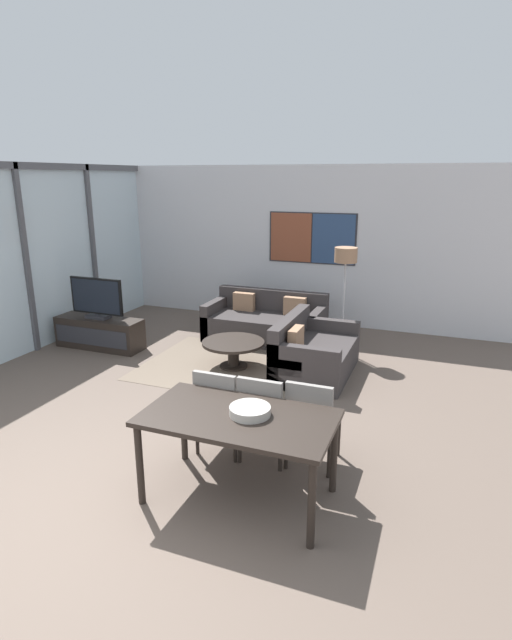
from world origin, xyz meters
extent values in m
plane|color=brown|center=(0.00, 0.00, 0.00)|extent=(24.00, 24.00, 0.00)
cube|color=silver|center=(0.00, 6.06, 1.40)|extent=(7.61, 0.06, 2.80)
cube|color=#2D2D33|center=(0.29, 6.03, 1.55)|extent=(1.58, 0.01, 0.89)
cube|color=brown|center=(-0.10, 6.02, 1.55)|extent=(0.75, 0.02, 0.85)
cube|color=navy|center=(0.67, 6.02, 1.55)|extent=(0.75, 0.02, 0.85)
cube|color=silver|center=(-3.31, 3.03, 1.40)|extent=(0.02, 6.06, 2.80)
cube|color=#515156|center=(-3.28, 3.03, 2.75)|extent=(0.07, 6.06, 0.10)
cube|color=#515156|center=(-3.28, 3.03, 1.40)|extent=(0.07, 0.08, 2.80)
cube|color=#515156|center=(-3.28, 4.55, 1.40)|extent=(0.07, 0.08, 2.80)
cube|color=#706051|center=(-0.13, 3.46, 0.00)|extent=(2.52, 1.99, 0.01)
cube|color=black|center=(-2.42, 3.48, 0.24)|extent=(1.41, 0.43, 0.48)
cube|color=#2D2D33|center=(-2.42, 3.26, 0.24)|extent=(1.30, 0.01, 0.26)
cube|color=#2D2D33|center=(-2.42, 3.48, 0.51)|extent=(0.36, 0.20, 0.05)
cube|color=#2D2D33|center=(-2.42, 3.48, 0.57)|extent=(0.06, 0.03, 0.08)
cube|color=black|center=(-2.42, 3.48, 0.83)|extent=(0.92, 0.04, 0.56)
cube|color=black|center=(-2.42, 3.46, 0.83)|extent=(0.85, 0.01, 0.51)
cube|color=#383333|center=(-0.13, 4.75, 0.21)|extent=(1.90, 0.92, 0.42)
cube|color=#383333|center=(-0.13, 5.13, 0.39)|extent=(1.90, 0.16, 0.78)
cube|color=#383333|center=(-1.01, 4.75, 0.30)|extent=(0.14, 0.92, 0.60)
cube|color=#383333|center=(0.76, 4.75, 0.30)|extent=(0.14, 0.92, 0.60)
cube|color=#9E7556|center=(-0.57, 4.95, 0.57)|extent=(0.36, 0.12, 0.30)
cube|color=#9E7556|center=(0.32, 4.95, 0.57)|extent=(0.36, 0.12, 0.30)
cube|color=#383333|center=(1.02, 3.64, 0.21)|extent=(0.92, 1.44, 0.42)
cube|color=#383333|center=(0.64, 3.64, 0.39)|extent=(0.16, 1.44, 0.78)
cube|color=#383333|center=(1.02, 2.99, 0.30)|extent=(0.92, 0.14, 0.60)
cube|color=#383333|center=(1.02, 4.30, 0.30)|extent=(0.92, 0.14, 0.60)
cube|color=#9E7556|center=(0.82, 3.32, 0.57)|extent=(0.12, 0.36, 0.30)
cylinder|color=black|center=(-0.13, 3.46, 0.01)|extent=(0.39, 0.39, 0.03)
cylinder|color=black|center=(-0.13, 3.46, 0.17)|extent=(0.16, 0.16, 0.34)
cylinder|color=black|center=(-0.13, 3.46, 0.36)|extent=(0.88, 0.88, 0.04)
cube|color=black|center=(1.11, 0.75, 0.73)|extent=(1.55, 0.85, 0.04)
cylinder|color=black|center=(0.39, 0.38, 0.36)|extent=(0.06, 0.06, 0.71)
cylinder|color=black|center=(1.82, 0.38, 0.36)|extent=(0.06, 0.06, 0.71)
cylinder|color=black|center=(0.39, 1.11, 0.36)|extent=(0.06, 0.06, 0.71)
cylinder|color=black|center=(1.82, 1.11, 0.36)|extent=(0.06, 0.06, 0.71)
cube|color=gray|center=(0.67, 1.42, 0.43)|extent=(0.46, 0.46, 0.06)
cube|color=gray|center=(0.67, 1.22, 0.67)|extent=(0.42, 0.05, 0.41)
cylinder|color=black|center=(0.47, 1.22, 0.20)|extent=(0.04, 0.04, 0.40)
cylinder|color=black|center=(0.87, 1.22, 0.20)|extent=(0.04, 0.04, 0.40)
cylinder|color=black|center=(0.47, 1.62, 0.20)|extent=(0.04, 0.04, 0.40)
cylinder|color=black|center=(0.87, 1.62, 0.20)|extent=(0.04, 0.04, 0.40)
cube|color=gray|center=(1.11, 1.44, 0.43)|extent=(0.46, 0.46, 0.06)
cube|color=gray|center=(1.11, 1.23, 0.67)|extent=(0.42, 0.05, 0.41)
cylinder|color=black|center=(0.91, 1.24, 0.20)|extent=(0.04, 0.04, 0.40)
cylinder|color=black|center=(1.31, 1.24, 0.20)|extent=(0.04, 0.04, 0.40)
cylinder|color=black|center=(0.91, 1.64, 0.20)|extent=(0.04, 0.04, 0.40)
cylinder|color=black|center=(1.31, 1.64, 0.20)|extent=(0.04, 0.04, 0.40)
cube|color=gray|center=(1.55, 1.49, 0.43)|extent=(0.46, 0.46, 0.06)
cube|color=gray|center=(1.55, 1.29, 0.67)|extent=(0.42, 0.05, 0.41)
cylinder|color=black|center=(1.35, 1.29, 0.20)|extent=(0.04, 0.04, 0.40)
cylinder|color=black|center=(1.75, 1.29, 0.20)|extent=(0.04, 0.04, 0.40)
cylinder|color=black|center=(1.35, 1.69, 0.20)|extent=(0.04, 0.04, 0.40)
cylinder|color=black|center=(1.75, 1.69, 0.20)|extent=(0.04, 0.04, 0.40)
cylinder|color=#B7B2A8|center=(1.19, 0.79, 0.79)|extent=(0.33, 0.33, 0.07)
torus|color=#B7B2A8|center=(1.19, 0.79, 0.82)|extent=(0.33, 0.33, 0.02)
cylinder|color=#2D2D33|center=(1.16, 4.69, 0.01)|extent=(0.28, 0.28, 0.02)
cylinder|color=#B7B7BC|center=(1.16, 4.69, 0.70)|extent=(0.03, 0.03, 1.36)
cylinder|color=#9E7556|center=(1.16, 4.69, 1.49)|extent=(0.33, 0.33, 0.22)
camera|label=1|loc=(2.54, -2.59, 2.60)|focal=28.00mm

